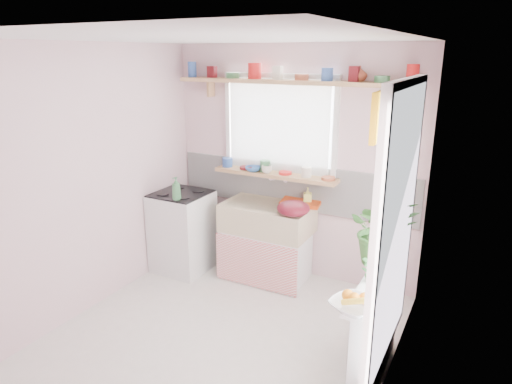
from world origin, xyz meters
The scene contains 19 objects.
room centered at (0.66, 0.86, 1.37)m, with size 3.20×3.20×3.20m.
sink_unit centered at (-0.15, 1.29, 0.43)m, with size 0.95×0.65×1.11m.
cooker centered at (-1.10, 1.05, 0.46)m, with size 0.58×0.58×0.93m.
radiator_ledge centered at (1.30, 0.20, 0.40)m, with size 0.22×0.95×0.78m.
windowsill centered at (-0.15, 1.48, 1.14)m, with size 1.40×0.22×0.04m, color tan.
pine_shelf centered at (0.00, 1.47, 2.12)m, with size 2.52×0.24×0.04m, color tan.
shelf_crockery centered at (-0.02, 1.47, 2.19)m, with size 2.47×0.11×0.12m.
sill_crockery centered at (-0.20, 1.48, 1.21)m, with size 1.35×0.11×0.12m.
dish_tray centered at (0.16, 1.50, 0.87)m, with size 0.42×0.31×0.04m, color #D34312.
colander centered at (0.22, 1.12, 0.92)m, with size 0.33×0.33×0.15m, color maroon.
jade_plant centered at (1.21, 0.60, 1.06)m, with size 0.52×0.45×0.58m, color #336829.
fruit_bowl centered at (1.23, -0.20, 0.81)m, with size 0.30×0.30×0.07m, color silver.
herb_pot centered at (1.21, 0.24, 0.88)m, with size 0.11×0.07×0.21m, color #2C6E30.
soap_bottle_sink centered at (0.22, 1.50, 0.95)m, with size 0.09×0.09×0.19m, color #D7D15F.
sill_cup centered at (-0.22, 1.42, 1.20)m, with size 0.11×0.11×0.09m, color beige.
sill_bowl centered at (-0.39, 1.43, 1.19)m, with size 0.17×0.17×0.05m, color #3567AE.
shelf_vase centered at (0.69, 1.53, 2.21)m, with size 0.14×0.14×0.14m, color #AA4F34.
cooker_bottle centered at (-0.99, 0.83, 1.04)m, with size 0.09×0.10×0.25m, color #40804C.
fruit centered at (1.23, -0.19, 0.87)m, with size 0.20×0.14×0.10m.
Camera 1 is at (1.89, -2.83, 2.40)m, focal length 32.00 mm.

